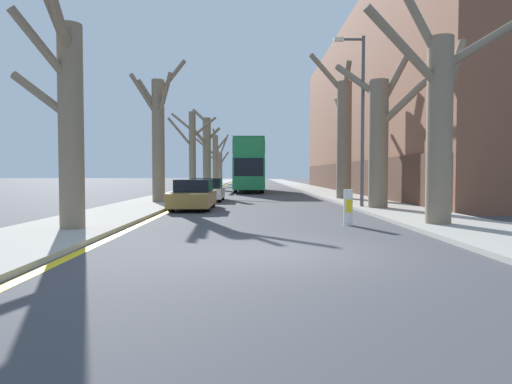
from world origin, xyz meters
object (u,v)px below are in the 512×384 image
Objects in this scene: double_decker_bus at (249,163)px; parked_car_1 at (207,190)px; street_tree_left_5 at (220,164)px; street_tree_right_2 at (343,135)px; street_tree_right_1 at (380,135)px; parked_car_0 at (194,195)px; street_tree_left_4 at (215,158)px; street_tree_right_0 at (440,113)px; traffic_bollard at (348,207)px; street_tree_left_1 at (158,135)px; street_tree_left_2 at (192,150)px; street_tree_left_3 at (206,150)px; lamp_post at (360,113)px; street_tree_left_0 at (68,112)px.

double_decker_bus reaches higher than parked_car_1.
street_tree_right_2 is at bearing -76.58° from street_tree_left_5.
parked_car_0 is (-8.22, 0.58, -2.63)m from street_tree_right_1.
street_tree_left_4 is 33.64m from street_tree_right_2.
street_tree_right_1 is at bearing 89.63° from street_tree_right_0.
traffic_bollard is (7.74, -45.44, -3.10)m from street_tree_left_4.
street_tree_right_2 is (-0.08, 7.60, 0.68)m from street_tree_right_1.
street_tree_left_5 is at bearing 98.76° from double_decker_bus.
street_tree_left_1 reaches higher than street_tree_left_5.
street_tree_left_2 is 0.86× the size of street_tree_left_4.
street_tree_right_0 is at bearing -40.56° from parked_car_0.
street_tree_left_5 is (-0.23, 23.33, -0.97)m from street_tree_left_3.
double_decker_bus reaches higher than parked_car_0.
parked_car_0 is at bearing -178.91° from lamp_post.
lamp_post reaches higher than parked_car_1.
street_tree_right_0 reaches higher than street_tree_left_5.
street_tree_right_1 is at bearing -57.93° from street_tree_left_2.
street_tree_left_4 is 0.63× the size of double_decker_bus.
street_tree_right_0 is at bearing -77.98° from double_decker_bus.
street_tree_left_2 is 0.84× the size of street_tree_right_0.
street_tree_left_1 is at bearing -105.72° from double_decker_bus.
street_tree_left_3 reaches higher than parked_car_1.
traffic_bollard is at bearing -114.21° from street_tree_right_1.
lamp_post is (9.87, -50.80, 1.28)m from street_tree_left_5.
street_tree_left_2 is 16.33m from parked_car_0.
street_tree_right_2 reaches higher than street_tree_left_4.
street_tree_left_4 is at bearing 89.74° from street_tree_left_0.
street_tree_left_0 is 0.92× the size of street_tree_left_5.
lamp_post is at bearing -75.62° from double_decker_bus.
street_tree_right_1 is (10.34, -39.64, -0.39)m from street_tree_left_4.
street_tree_right_0 is (10.45, -10.49, -0.26)m from street_tree_left_1.
street_tree_right_0 is 11.10m from parked_car_0.
street_tree_left_0 is 1.07× the size of street_tree_left_2.
street_tree_right_1 is 8.65m from parked_car_0.
street_tree_left_3 is 7.78× the size of traffic_bollard.
parked_car_1 is (0.00, 6.24, -0.01)m from parked_car_0.
street_tree_left_3 reaches higher than street_tree_left_1.
lamp_post is at bearing -76.07° from street_tree_left_4.
street_tree_left_0 is 35.73m from street_tree_left_3.
street_tree_left_3 is 8.89m from double_decker_bus.
street_tree_right_2 is (-0.04, 14.02, 0.57)m from street_tree_right_0.
street_tree_left_2 reaches higher than double_decker_bus.
street_tree_left_2 is 0.84× the size of lamp_post.
double_decker_bus is 1.55× the size of lamp_post.
street_tree_left_0 is 0.90× the size of street_tree_right_0.
street_tree_left_4 is 19.52m from double_decker_bus.
street_tree_left_5 is 44.83m from parked_car_1.
street_tree_right_2 reaches higher than street_tree_left_5.
double_decker_bus is (4.75, -30.83, -0.53)m from street_tree_left_5.
street_tree_left_2 is 19.48m from street_tree_right_1.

